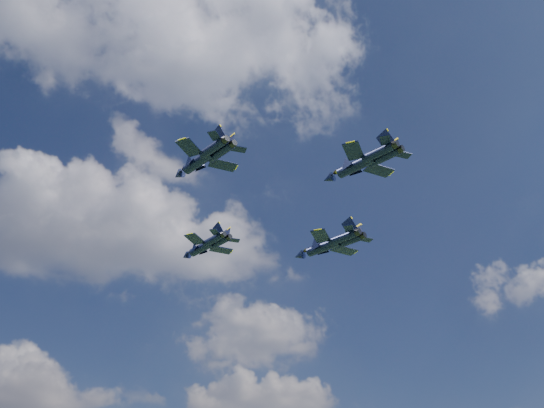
{
  "coord_description": "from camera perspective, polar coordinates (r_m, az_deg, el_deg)",
  "views": [
    {
      "loc": [
        -15.97,
        -78.43,
        3.47
      ],
      "look_at": [
        -1.91,
        4.91,
        55.2
      ],
      "focal_mm": 40.0,
      "sensor_mm": 36.0,
      "label": 1
    }
  ],
  "objects": [
    {
      "name": "jet_right",
      "position": [
        113.97,
        4.67,
        -4.06
      ],
      "size": [
        13.56,
        15.08,
        3.91
      ],
      "rotation": [
        0.0,
        0.0,
        0.69
      ],
      "color": "black"
    },
    {
      "name": "jet_lead",
      "position": [
        113.05,
        -6.73,
        -4.15
      ],
      "size": [
        10.6,
        13.07,
        3.27
      ],
      "rotation": [
        0.0,
        0.0,
        0.61
      ],
      "color": "black"
    },
    {
      "name": "jet_left",
      "position": [
        88.8,
        -7.08,
        3.92
      ],
      "size": [
        10.5,
        13.04,
        3.26
      ],
      "rotation": [
        0.0,
        0.0,
        0.6
      ],
      "color": "black"
    },
    {
      "name": "jet_slot",
      "position": [
        88.5,
        7.69,
        3.52
      ],
      "size": [
        11.39,
        13.08,
        3.35
      ],
      "rotation": [
        0.0,
        0.0,
        0.67
      ],
      "color": "black"
    }
  ]
}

